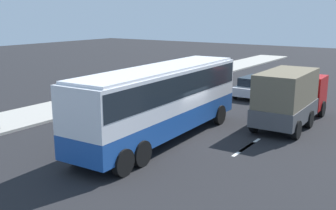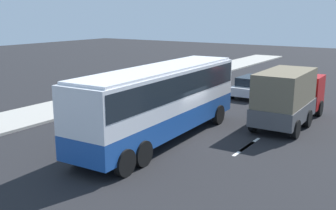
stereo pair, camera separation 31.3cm
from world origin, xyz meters
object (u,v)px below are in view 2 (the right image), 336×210
coach_bus (162,96)px  pedestrian_near_curb (159,77)px  car_silver_hatch (253,86)px  cargo_truck (289,95)px

coach_bus → pedestrian_near_curb: size_ratio=7.18×
car_silver_hatch → cargo_truck: bearing=-143.4°
coach_bus → car_silver_hatch: bearing=-1.1°
cargo_truck → car_silver_hatch: size_ratio=1.52×
coach_bus → cargo_truck: size_ratio=1.61×
pedestrian_near_curb → cargo_truck: bearing=177.7°
coach_bus → pedestrian_near_curb: (10.84, 7.74, -1.18)m
car_silver_hatch → coach_bus: bearing=-178.4°
coach_bus → cargo_truck: coach_bus is taller
cargo_truck → pedestrian_near_curb: 12.86m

